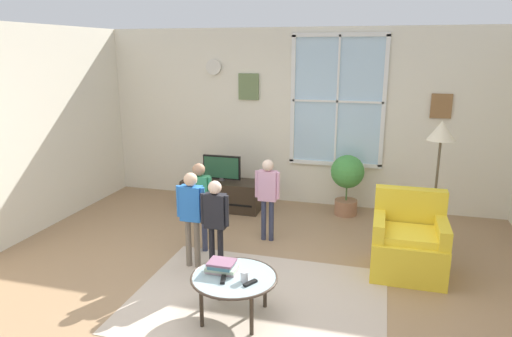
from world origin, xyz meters
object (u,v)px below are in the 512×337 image
(person_green_shirt, at_px, (200,197))
(floor_lamp, at_px, (440,144))
(cup, at_px, (244,276))
(armchair, at_px, (408,243))
(coffee_table, at_px, (234,279))
(remote_near_cup, at_px, (250,283))
(tv_stand, at_px, (222,194))
(television, at_px, (222,168))
(potted_plant_by_window, at_px, (347,178))
(person_black_shirt, at_px, (215,216))
(person_pink_shirt, at_px, (268,190))
(book_stack, at_px, (222,267))
(person_blue_shirt, at_px, (191,209))
(remote_near_books, at_px, (224,279))

(person_green_shirt, relative_size, floor_lamp, 0.69)
(cup, bearing_deg, armchair, 44.63)
(armchair, relative_size, floor_lamp, 0.55)
(coffee_table, height_order, remote_near_cup, remote_near_cup)
(tv_stand, relative_size, television, 2.06)
(tv_stand, distance_m, potted_plant_by_window, 1.88)
(person_black_shirt, bearing_deg, armchair, 16.62)
(remote_near_cup, distance_m, person_pink_shirt, 1.90)
(book_stack, height_order, person_blue_shirt, person_blue_shirt)
(remote_near_cup, bearing_deg, person_black_shirt, 126.62)
(armchair, distance_m, potted_plant_by_window, 1.83)
(armchair, bearing_deg, coffee_table, -138.76)
(person_green_shirt, xyz_separation_m, person_pink_shirt, (0.69, 0.52, -0.02))
(coffee_table, bearing_deg, cup, -26.57)
(remote_near_cup, distance_m, potted_plant_by_window, 3.13)
(person_green_shirt, bearing_deg, potted_plant_by_window, 47.98)
(television, bearing_deg, coffee_table, -68.25)
(person_pink_shirt, distance_m, potted_plant_by_window, 1.51)
(armchair, distance_m, person_pink_shirt, 1.76)
(remote_near_books, distance_m, person_green_shirt, 1.56)
(person_green_shirt, distance_m, person_blue_shirt, 0.42)
(potted_plant_by_window, bearing_deg, armchair, -64.03)
(person_green_shirt, bearing_deg, tv_stand, 99.92)
(coffee_table, relative_size, person_pink_shirt, 0.75)
(book_stack, bearing_deg, cup, -23.43)
(armchair, xyz_separation_m, potted_plant_by_window, (-0.80, 1.63, 0.23))
(cup, bearing_deg, coffee_table, 153.43)
(coffee_table, distance_m, remote_near_cup, 0.20)
(person_green_shirt, bearing_deg, person_blue_shirt, -79.57)
(coffee_table, bearing_deg, book_stack, 159.38)
(remote_near_books, distance_m, person_pink_shirt, 1.88)
(armchair, height_order, book_stack, armchair)
(book_stack, height_order, person_pink_shirt, person_pink_shirt)
(floor_lamp, bearing_deg, tv_stand, 165.54)
(tv_stand, bearing_deg, floor_lamp, -14.46)
(remote_near_books, xyz_separation_m, person_blue_shirt, (-0.69, 0.92, 0.27))
(tv_stand, distance_m, remote_near_books, 3.03)
(person_green_shirt, height_order, person_blue_shirt, same)
(cup, distance_m, remote_near_cup, 0.08)
(coffee_table, height_order, person_blue_shirt, person_blue_shirt)
(tv_stand, xyz_separation_m, person_black_shirt, (0.64, -1.99, 0.43))
(coffee_table, xyz_separation_m, person_blue_shirt, (-0.76, 0.83, 0.30))
(tv_stand, height_order, person_green_shirt, person_green_shirt)
(remote_near_books, xyz_separation_m, floor_lamp, (1.89, 2.09, 0.90))
(tv_stand, bearing_deg, coffee_table, -68.27)
(tv_stand, distance_m, cup, 3.06)
(remote_near_books, distance_m, remote_near_cup, 0.24)
(person_blue_shirt, bearing_deg, television, 100.04)
(remote_near_cup, relative_size, person_blue_shirt, 0.13)
(book_stack, height_order, person_green_shirt, person_green_shirt)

